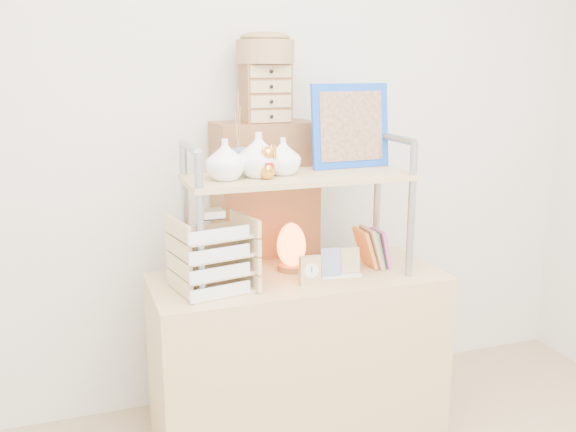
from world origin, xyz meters
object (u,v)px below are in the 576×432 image
(letter_tray, at_px, (214,259))
(salt_lamp, at_px, (291,246))
(desk, at_px, (298,359))
(cabinet, at_px, (266,267))

(letter_tray, relative_size, salt_lamp, 1.56)
(desk, xyz_separation_m, letter_tray, (-0.36, -0.06, 0.50))
(cabinet, height_order, salt_lamp, cabinet)
(cabinet, bearing_deg, letter_tray, -131.26)
(desk, distance_m, salt_lamp, 0.49)
(desk, relative_size, salt_lamp, 5.85)
(letter_tray, bearing_deg, desk, 8.83)
(desk, bearing_deg, cabinet, 93.85)
(desk, height_order, salt_lamp, salt_lamp)
(cabinet, distance_m, salt_lamp, 0.34)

